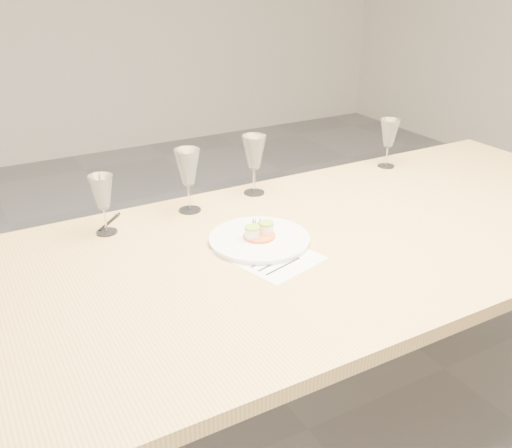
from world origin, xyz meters
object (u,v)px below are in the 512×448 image
wine_glass_3 (389,134)px  dinner_plate (259,238)px  dining_table (317,259)px  wine_glass_0 (102,193)px  wine_glass_1 (188,168)px  wine_glass_2 (254,153)px  ballpoint_pen (110,222)px  recipe_sheet (268,255)px

wine_glass_3 → dinner_plate: bearing=-156.8°
dining_table → wine_glass_3: bearing=33.1°
wine_glass_0 → dining_table: bearing=-33.3°
dining_table → wine_glass_0: bearing=146.7°
dining_table → wine_glass_1: 0.50m
wine_glass_2 → wine_glass_3: bearing=-1.1°
dinner_plate → wine_glass_2: 0.41m
ballpoint_pen → wine_glass_0: size_ratio=0.55×
wine_glass_2 → wine_glass_3: (0.60, -0.01, -0.01)m
dining_table → wine_glass_2: wine_glass_2 is taller
dinner_plate → recipe_sheet: size_ratio=0.94×
ballpoint_pen → dinner_plate: bearing=-91.3°
dining_table → recipe_sheet: size_ratio=7.64×
dinner_plate → wine_glass_0: size_ratio=1.61×
ballpoint_pen → wine_glass_2: wine_glass_2 is taller
wine_glass_2 → recipe_sheet: bearing=-114.6°
dining_table → ballpoint_pen: (-0.50, 0.41, 0.07)m
recipe_sheet → wine_glass_3: size_ratio=1.64×
recipe_sheet → wine_glass_2: bearing=50.0°
ballpoint_pen → recipe_sheet: bearing=-99.0°
dinner_plate → recipe_sheet: 0.08m
recipe_sheet → ballpoint_pen: ballpoint_pen is taller
dining_table → dinner_plate: 0.19m
wine_glass_1 → recipe_sheet: bearing=-80.4°
dinner_plate → wine_glass_1: size_ratio=1.41×
wine_glass_0 → wine_glass_3: (1.15, 0.05, 0.01)m
dining_table → wine_glass_3: size_ratio=12.54×
dining_table → ballpoint_pen: size_ratio=23.90×
wine_glass_0 → wine_glass_1: size_ratio=0.87×
wine_glass_2 → ballpoint_pen: bearing=179.6°
recipe_sheet → wine_glass_2: wine_glass_2 is taller
wine_glass_0 → wine_glass_1: bearing=6.0°
ballpoint_pen → dining_table: bearing=-85.7°
recipe_sheet → wine_glass_2: 0.49m
dining_table → wine_glass_1: (-0.25, 0.38, 0.21)m
wine_glass_0 → wine_glass_3: 1.15m
ballpoint_pen → wine_glass_0: bearing=-159.9°
recipe_sheet → wine_glass_0: bearing=118.8°
ballpoint_pen → wine_glass_1: (0.26, -0.03, 0.14)m
dinner_plate → wine_glass_0: wine_glass_0 is taller
dinner_plate → wine_glass_0: bearing=143.0°
dinner_plate → wine_glass_3: 0.85m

